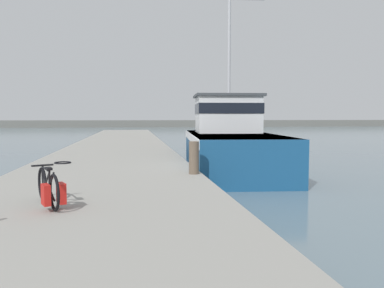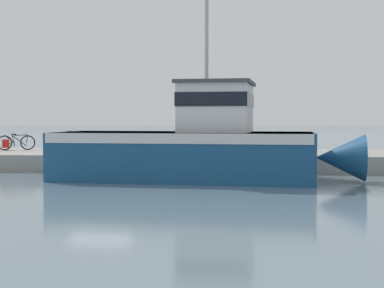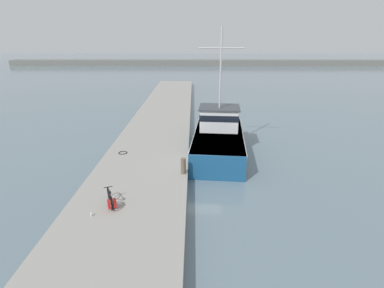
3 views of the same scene
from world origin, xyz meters
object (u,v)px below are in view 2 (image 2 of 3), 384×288
(bicycle_touring, at_px, (13,143))
(mooring_post, at_px, (70,143))
(fishing_boat_main, at_px, (198,144))
(water_bottle_by_bike, at_px, (1,147))

(bicycle_touring, xyz_separation_m, mooring_post, (3.50, 3.82, 0.15))
(fishing_boat_main, distance_m, mooring_post, 6.10)
(mooring_post, distance_m, water_bottle_by_bike, 6.35)
(fishing_boat_main, relative_size, bicycle_touring, 6.82)
(mooring_post, bearing_deg, fishing_boat_main, 64.80)
(fishing_boat_main, bearing_deg, water_bottle_by_bike, -118.13)
(fishing_boat_main, height_order, mooring_post, fishing_boat_main)
(bicycle_touring, distance_m, mooring_post, 5.18)
(bicycle_touring, relative_size, water_bottle_by_bike, 8.78)
(fishing_boat_main, height_order, water_bottle_by_bike, fishing_boat_main)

